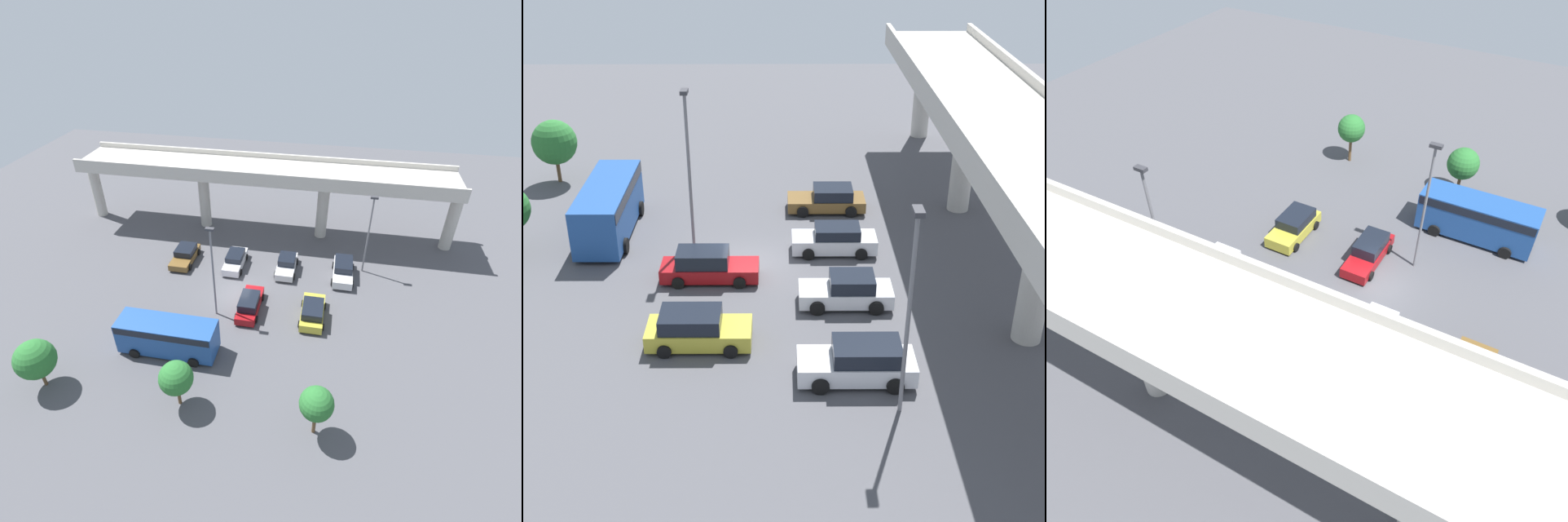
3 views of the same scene
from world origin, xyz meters
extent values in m
plane|color=#4C4C51|center=(0.00, 0.00, 0.00)|extent=(88.23, 88.23, 0.00)
cube|color=#BCB7AD|center=(0.00, 12.32, 7.35)|extent=(41.17, 6.11, 0.90)
cube|color=#BCB7AD|center=(0.00, 9.41, 8.08)|extent=(41.17, 0.30, 0.55)
cube|color=#BCB7AD|center=(0.00, 15.22, 8.08)|extent=(41.17, 0.30, 0.55)
cylinder|color=#BCB7AD|center=(-20.59, 12.32, 3.45)|extent=(1.26, 1.26, 6.90)
cylinder|color=#BCB7AD|center=(-6.86, 12.32, 3.45)|extent=(1.26, 1.26, 6.90)
cylinder|color=#BCB7AD|center=(6.86, 12.32, 3.45)|extent=(1.26, 1.26, 6.90)
cylinder|color=#BCB7AD|center=(20.59, 12.32, 3.45)|extent=(1.26, 1.26, 6.90)
cube|color=brown|center=(-6.76, 4.38, 0.51)|extent=(1.98, 4.58, 0.64)
cube|color=black|center=(-6.76, 4.77, 1.15)|extent=(1.82, 2.29, 0.65)
cylinder|color=black|center=(-5.75, 2.96, 0.34)|extent=(0.22, 0.68, 0.68)
cylinder|color=black|center=(-7.77, 2.96, 0.34)|extent=(0.22, 0.68, 0.68)
cylinder|color=black|center=(-5.75, 5.80, 0.34)|extent=(0.22, 0.68, 0.68)
cylinder|color=black|center=(-7.77, 5.80, 0.34)|extent=(0.22, 0.68, 0.68)
cube|color=silver|center=(-1.35, 4.50, 0.56)|extent=(1.73, 4.46, 0.77)
cube|color=black|center=(-1.35, 4.66, 1.23)|extent=(1.59, 2.36, 0.56)
cylinder|color=black|center=(-0.46, 3.11, 0.32)|extent=(0.22, 0.63, 0.63)
cylinder|color=black|center=(-2.23, 3.11, 0.32)|extent=(0.22, 0.63, 0.63)
cylinder|color=black|center=(-0.46, 5.88, 0.32)|extent=(0.22, 0.63, 0.63)
cylinder|color=black|center=(-2.23, 5.88, 0.32)|extent=(0.22, 0.63, 0.63)
cube|color=maroon|center=(1.58, -1.84, 0.51)|extent=(1.73, 4.82, 0.69)
cube|color=black|center=(1.58, -2.17, 1.23)|extent=(1.59, 2.53, 0.75)
cylinder|color=black|center=(0.69, -0.34, 0.30)|extent=(0.22, 0.61, 0.61)
cylinder|color=black|center=(2.46, -0.34, 0.30)|extent=(0.22, 0.61, 0.61)
cylinder|color=black|center=(0.69, -3.33, 0.30)|extent=(0.22, 0.61, 0.61)
cylinder|color=black|center=(2.46, -3.33, 0.30)|extent=(0.22, 0.61, 0.61)
cube|color=silver|center=(3.98, 4.68, 0.55)|extent=(1.79, 4.35, 0.71)
cube|color=black|center=(3.98, 4.96, 1.23)|extent=(1.65, 2.05, 0.64)
cylinder|color=black|center=(4.89, 3.33, 0.35)|extent=(0.22, 0.70, 0.70)
cylinder|color=black|center=(3.06, 3.33, 0.35)|extent=(0.22, 0.70, 0.70)
cylinder|color=black|center=(4.89, 6.02, 0.35)|extent=(0.22, 0.70, 0.70)
cylinder|color=black|center=(3.06, 6.02, 0.35)|extent=(0.22, 0.70, 0.70)
cube|color=gold|center=(7.19, -1.82, 0.54)|extent=(1.93, 4.47, 0.76)
cube|color=black|center=(7.19, -2.16, 1.26)|extent=(1.78, 2.58, 0.67)
cylinder|color=black|center=(6.20, -0.44, 0.30)|extent=(0.22, 0.60, 0.60)
cylinder|color=black|center=(8.18, -0.44, 0.30)|extent=(0.22, 0.60, 0.60)
cylinder|color=black|center=(6.20, -3.21, 0.30)|extent=(0.22, 0.60, 0.60)
cylinder|color=black|center=(8.18, -3.21, 0.30)|extent=(0.22, 0.60, 0.60)
cube|color=silver|center=(9.63, 4.64, 0.59)|extent=(1.88, 4.68, 0.80)
cube|color=black|center=(9.63, 5.04, 1.33)|extent=(1.73, 2.69, 0.67)
cylinder|color=black|center=(10.59, 3.19, 0.35)|extent=(0.22, 0.70, 0.70)
cylinder|color=black|center=(8.66, 3.19, 0.35)|extent=(0.22, 0.70, 0.70)
cylinder|color=black|center=(10.59, 6.09, 0.35)|extent=(0.22, 0.70, 0.70)
cylinder|color=black|center=(8.66, 6.09, 0.35)|extent=(0.22, 0.70, 0.70)
cube|color=#1E478C|center=(-3.70, -7.83, 1.57)|extent=(7.77, 2.43, 2.68)
cube|color=black|center=(-3.70, -7.83, 2.54)|extent=(7.61, 2.48, 0.59)
cylinder|color=black|center=(-6.10, -9.06, 0.42)|extent=(0.85, 0.29, 0.85)
cylinder|color=black|center=(-6.10, -6.59, 0.42)|extent=(0.85, 0.29, 0.85)
cylinder|color=black|center=(-1.29, -9.06, 0.42)|extent=(0.85, 0.29, 0.85)
cylinder|color=black|center=(-1.29, -6.59, 0.42)|extent=(0.85, 0.29, 0.85)
cylinder|color=slate|center=(-1.24, -2.93, 4.29)|extent=(0.16, 0.16, 8.58)
cube|color=#333338|center=(-1.24, -2.93, 8.68)|extent=(0.70, 0.35, 0.20)
cylinder|color=slate|center=(11.59, 6.13, 4.06)|extent=(0.16, 0.16, 8.12)
cube|color=#333338|center=(11.59, 6.13, 8.22)|extent=(0.70, 0.35, 0.20)
cylinder|color=brown|center=(-11.40, -12.77, 0.73)|extent=(0.24, 0.24, 1.47)
sphere|color=#286B2D|center=(-11.40, -12.77, 2.68)|extent=(2.85, 2.85, 2.85)
cylinder|color=brown|center=(-1.16, -12.41, 0.82)|extent=(0.24, 0.24, 1.64)
sphere|color=#286B2D|center=(-1.16, -12.41, 2.64)|extent=(2.37, 2.37, 2.37)
cylinder|color=brown|center=(8.23, -12.85, 0.99)|extent=(0.24, 0.24, 1.99)
sphere|color=#286B2D|center=(8.23, -12.85, 2.93)|extent=(2.22, 2.22, 2.22)
camera|label=1|loc=(7.80, -28.84, 24.51)|focal=28.00mm
camera|label=2|loc=(33.02, 1.64, 17.94)|focal=50.00mm
camera|label=3|loc=(-7.24, 21.84, 22.16)|focal=35.00mm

